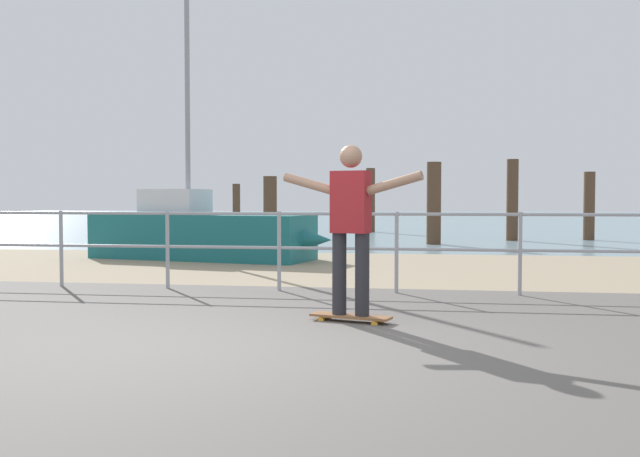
{
  "coord_description": "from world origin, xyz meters",
  "views": [
    {
      "loc": [
        1.55,
        -5.48,
        1.22
      ],
      "look_at": [
        0.39,
        2.0,
        0.9
      ],
      "focal_mm": 40.2,
      "sensor_mm": 36.0,
      "label": 1
    }
  ],
  "objects": [
    {
      "name": "sea_surface",
      "position": [
        0.0,
        35.0,
        0.0
      ],
      "size": [
        72.0,
        50.0,
        0.04
      ],
      "primitive_type": "cube",
      "color": "#75939E",
      "rests_on": "ground"
    },
    {
      "name": "beach_strip",
      "position": [
        0.0,
        7.0,
        0.0
      ],
      "size": [
        24.0,
        6.0,
        0.04
      ],
      "primitive_type": "cube",
      "color": "tan",
      "rests_on": "ground"
    },
    {
      "name": "groyne_post_1",
      "position": [
        -2.78,
        13.57,
        0.91
      ],
      "size": [
        0.37,
        0.37,
        1.82
      ],
      "primitive_type": "cylinder",
      "color": "#513826",
      "rests_on": "ground"
    },
    {
      "name": "groyne_post_5",
      "position": [
        6.03,
        15.96,
        0.99
      ],
      "size": [
        0.32,
        0.32,
        1.98
      ],
      "primitive_type": "cylinder",
      "color": "#513826",
      "rests_on": "ground"
    },
    {
      "name": "railing_fence",
      "position": [
        -1.91,
        3.6,
        0.7
      ],
      "size": [
        12.2,
        0.05,
        1.05
      ],
      "color": "#9EA0A5",
      "rests_on": "ground"
    },
    {
      "name": "groyne_post_3",
      "position": [
        1.63,
        13.41,
        1.08
      ],
      "size": [
        0.37,
        0.37,
        2.16
      ],
      "primitive_type": "cylinder",
      "color": "#513826",
      "rests_on": "ground"
    },
    {
      "name": "groyne_post_4",
      "position": [
        3.83,
        15.38,
        1.16
      ],
      "size": [
        0.33,
        0.33,
        2.32
      ],
      "primitive_type": "cylinder",
      "color": "#513826",
      "rests_on": "ground"
    },
    {
      "name": "groyne_post_0",
      "position": [
        -4.98,
        18.1,
        0.85
      ],
      "size": [
        0.26,
        0.26,
        1.71
      ],
      "primitive_type": "cylinder",
      "color": "#513826",
      "rests_on": "ground"
    },
    {
      "name": "skateboard",
      "position": [
        0.79,
        1.41,
        0.07
      ],
      "size": [
        0.82,
        0.41,
        0.08
      ],
      "color": "brown",
      "rests_on": "ground"
    },
    {
      "name": "ground_plane",
      "position": [
        0.0,
        -1.0,
        0.0
      ],
      "size": [
        24.0,
        10.0,
        0.04
      ],
      "primitive_type": "cube",
      "color": "#605B56",
      "rests_on": "ground"
    },
    {
      "name": "sailboat",
      "position": [
        -2.78,
        8.11,
        0.52
      ],
      "size": [
        5.07,
        2.3,
        5.51
      ],
      "color": "#19666B",
      "rests_on": "ground"
    },
    {
      "name": "skateboarder",
      "position": [
        0.79,
        1.41,
        1.02
      ],
      "size": [
        1.41,
        0.49,
        1.65
      ],
      "color": "#26262B",
      "rests_on": "skateboard"
    },
    {
      "name": "groyne_post_2",
      "position": [
        -0.58,
        19.96,
        1.14
      ],
      "size": [
        0.32,
        0.32,
        2.29
      ],
      "primitive_type": "cylinder",
      "color": "#513826",
      "rests_on": "ground"
    }
  ]
}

